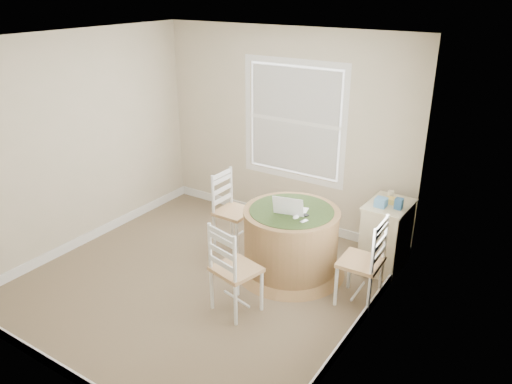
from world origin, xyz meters
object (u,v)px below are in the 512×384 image
Objects in this scene: chair_left at (234,212)px; corner_chest at (386,236)px; chair_right at (361,262)px; chair_near at (236,269)px; round_table at (291,238)px; laptop at (291,210)px.

corner_chest is (1.75, 0.53, -0.07)m from chair_left.
chair_left is 1.00× the size of chair_right.
chair_left and chair_near have the same top height.
corner_chest is (0.87, 0.66, -0.01)m from round_table.
chair_near is 0.95m from laptop.
corner_chest is (0.86, 0.71, -0.39)m from laptop.
chair_near is 1.86m from corner_chest.
chair_right is 0.93m from laptop.
chair_right is at bearing 160.88° from laptop.
round_table is 0.94m from chair_near.
chair_right is (0.88, -0.14, 0.06)m from round_table.
chair_near is (-0.09, -0.93, 0.06)m from round_table.
laptop is at bearing -100.78° from chair_left.
round_table is 1.32× the size of chair_right.
corner_chest is (0.97, 1.59, -0.07)m from chair_near.
round_table is 0.38m from laptop.
chair_near is (0.78, -1.07, 0.00)m from chair_left.
laptop is at bearing -139.15° from corner_chest.
chair_near is at bearing -52.63° from chair_right.
round_table is at bearing -97.89° from chair_left.
chair_near reaches higher than round_table.
chair_right reaches higher than corner_chest.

